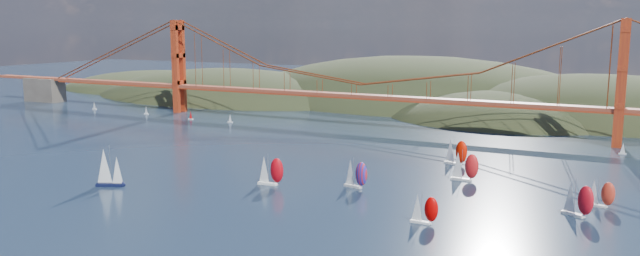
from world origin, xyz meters
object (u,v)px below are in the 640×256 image
object	(u,v)px
racer_0	(270,170)
sloop_navy	(108,168)
racer_2	(577,199)
racer_5	(456,151)
racer_3	(464,166)
racer_rwb	(355,173)
racer_1	(424,209)
racer_4	(600,193)

from	to	relation	value
racer_0	sloop_navy	bearing A→B (deg)	-155.19
racer_2	racer_5	distance (m)	67.49
racer_3	racer_rwb	xyz separation A→B (m)	(-29.11, -25.20, -0.33)
racer_5	racer_1	bearing A→B (deg)	-64.07
sloop_navy	racer_1	xyz separation A→B (m)	(103.97, 9.03, -1.99)
racer_3	racer_4	xyz separation A→B (m)	(42.93, -13.07, -0.91)
sloop_navy	racer_4	bearing A→B (deg)	-6.27
racer_0	racer_5	distance (m)	74.09
racer_rwb	racer_3	bearing A→B (deg)	54.41
racer_1	racer_5	xyz separation A→B (m)	(-11.06, 73.89, 1.02)
racer_0	racer_rwb	world-z (taller)	racer_0
racer_2	racer_5	bearing A→B (deg)	161.97
racer_0	racer_3	size ratio (longest dim) A/B	0.98
sloop_navy	racer_1	size ratio (longest dim) A/B	1.59
sloop_navy	racer_3	xyz separation A→B (m)	(101.95, 60.06, -0.99)
racer_2	racer_rwb	world-z (taller)	racer_2
racer_0	racer_1	size ratio (longest dim) A/B	1.22
sloop_navy	racer_rwb	size ratio (longest dim) A/B	1.37
racer_4	racer_rwb	distance (m)	73.06
racer_0	racer_rwb	xyz separation A→B (m)	(26.43, 9.61, -0.23)
racer_0	racer_5	xyz separation A→B (m)	(46.50, 57.68, 0.12)
racer_1	racer_2	world-z (taller)	racer_2
racer_4	racer_rwb	size ratio (longest dim) A/B	0.88
racer_0	racer_rwb	distance (m)	28.12
racer_2	racer_rwb	distance (m)	66.84
sloop_navy	racer_4	size ratio (longest dim) A/B	1.56
racer_2	racer_4	bearing A→B (deg)	95.86
sloop_navy	racer_4	xyz separation A→B (m)	(144.88, 46.99, -1.90)
racer_4	racer_rwb	bearing A→B (deg)	-158.44
racer_2	racer_0	bearing A→B (deg)	-146.37
sloop_navy	racer_0	size ratio (longest dim) A/B	1.30
sloop_navy	racer_2	distance (m)	143.82
racer_3	racer_5	distance (m)	24.59
racer_3	racer_4	world-z (taller)	racer_3
racer_2	racer_rwb	size ratio (longest dim) A/B	1.05
sloop_navy	racer_2	bearing A→B (deg)	-10.46
racer_1	racer_3	bearing A→B (deg)	93.89
sloop_navy	racer_5	size ratio (longest dim) A/B	1.27
racer_1	racer_5	size ratio (longest dim) A/B	0.80
sloop_navy	racer_2	world-z (taller)	sloop_navy
racer_1	racer_2	distance (m)	43.73
racer_2	racer_3	world-z (taller)	racer_3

